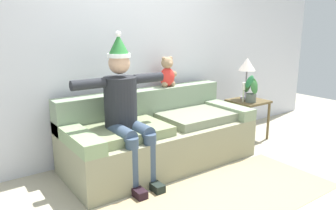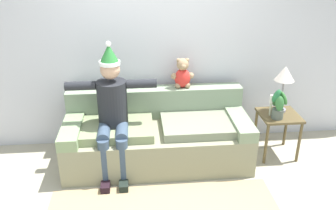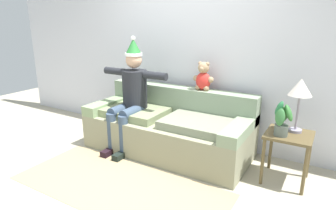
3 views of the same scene
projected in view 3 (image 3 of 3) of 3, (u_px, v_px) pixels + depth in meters
The scene contains 10 objects.
ground_plane at pixel (123, 183), 3.17m from camera, with size 10.00×10.00×0.00m, color #AFA78F.
back_wall at pixel (189, 48), 4.07m from camera, with size 7.00×0.10×2.70m, color silver.
couch at pixel (169, 127), 3.90m from camera, with size 2.20×0.95×0.83m.
person_seated at pixel (131, 93), 3.89m from camera, with size 1.02×0.77×1.54m.
teddy_bear at pixel (203, 77), 3.79m from camera, with size 0.29×0.17×0.38m.
side_table at pixel (288, 142), 3.09m from camera, with size 0.47×0.47×0.56m.
table_lamp at pixel (300, 90), 2.99m from camera, with size 0.24×0.24×0.59m.
potted_plant at pixel (282, 119), 2.97m from camera, with size 0.22×0.23×0.40m.
candle_tall at pixel (278, 117), 3.07m from camera, with size 0.04×0.04×0.27m.
area_rug at pixel (119, 186), 3.11m from camera, with size 2.37×1.02×0.01m, color tan.
Camera 3 is at (1.86, -2.15, 1.72)m, focal length 30.62 mm.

